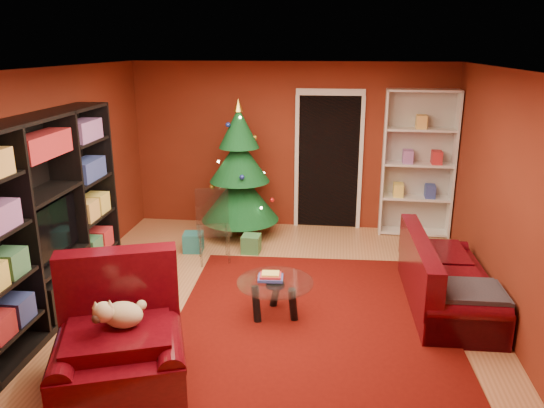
# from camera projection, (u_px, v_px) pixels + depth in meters

# --- Properties ---
(floor) EXTENTS (5.00, 5.50, 0.05)m
(floor) POSITION_uv_depth(u_px,v_px,m) (268.00, 303.00, 6.12)
(floor) COLOR #AD7146
(floor) RESTS_ON ground
(ceiling) EXTENTS (5.00, 5.50, 0.05)m
(ceiling) POSITION_uv_depth(u_px,v_px,m) (267.00, 66.00, 5.36)
(ceiling) COLOR silver
(ceiling) RESTS_ON wall_back
(wall_back) EXTENTS (5.00, 0.05, 2.60)m
(wall_back) POSITION_uv_depth(u_px,v_px,m) (291.00, 146.00, 8.37)
(wall_back) COLOR maroon
(wall_back) RESTS_ON ground
(wall_left) EXTENTS (0.05, 5.50, 2.60)m
(wall_left) POSITION_uv_depth(u_px,v_px,m) (48.00, 185.00, 6.04)
(wall_left) COLOR maroon
(wall_left) RESTS_ON ground
(wall_right) EXTENTS (0.05, 5.50, 2.60)m
(wall_right) POSITION_uv_depth(u_px,v_px,m) (511.00, 201.00, 5.43)
(wall_right) COLOR maroon
(wall_right) RESTS_ON ground
(doorway) EXTENTS (1.06, 0.60, 2.16)m
(doorway) POSITION_uv_depth(u_px,v_px,m) (328.00, 163.00, 8.33)
(doorway) COLOR black
(doorway) RESTS_ON floor
(rug) EXTENTS (3.04, 3.50, 0.02)m
(rug) POSITION_uv_depth(u_px,v_px,m) (313.00, 320.00, 5.67)
(rug) COLOR #550C07
(rug) RESTS_ON floor
(media_unit) EXTENTS (0.50, 2.82, 2.15)m
(media_unit) POSITION_uv_depth(u_px,v_px,m) (45.00, 220.00, 5.54)
(media_unit) COLOR black
(media_unit) RESTS_ON floor
(christmas_tree) EXTENTS (1.47, 1.47, 2.11)m
(christmas_tree) POSITION_uv_depth(u_px,v_px,m) (240.00, 171.00, 7.94)
(christmas_tree) COLOR #0B411C
(christmas_tree) RESTS_ON floor
(gift_box_teal) EXTENTS (0.30, 0.30, 0.27)m
(gift_box_teal) POSITION_uv_depth(u_px,v_px,m) (193.00, 242.00, 7.56)
(gift_box_teal) COLOR #1F7277
(gift_box_teal) RESTS_ON floor
(gift_box_green) EXTENTS (0.26, 0.26, 0.25)m
(gift_box_green) POSITION_uv_depth(u_px,v_px,m) (251.00, 244.00, 7.52)
(gift_box_green) COLOR #347941
(gift_box_green) RESTS_ON floor
(white_bookshelf) EXTENTS (1.07, 0.42, 2.28)m
(white_bookshelf) POSITION_uv_depth(u_px,v_px,m) (418.00, 164.00, 8.00)
(white_bookshelf) COLOR white
(white_bookshelf) RESTS_ON floor
(armchair) EXTENTS (1.47, 1.47, 0.90)m
(armchair) POSITION_uv_depth(u_px,v_px,m) (119.00, 342.00, 4.43)
(armchair) COLOR #3C040B
(armchair) RESTS_ON rug
(dog) EXTENTS (0.48, 0.42, 0.29)m
(dog) POSITION_uv_depth(u_px,v_px,m) (123.00, 315.00, 4.43)
(dog) COLOR beige
(dog) RESTS_ON armchair
(sofa) EXTENTS (0.89, 1.89, 0.80)m
(sofa) POSITION_uv_depth(u_px,v_px,m) (449.00, 273.00, 5.89)
(sofa) COLOR #3C040B
(sofa) RESTS_ON rug
(coffee_table) EXTENTS (0.88, 0.88, 0.51)m
(coffee_table) POSITION_uv_depth(u_px,v_px,m) (275.00, 299.00, 5.70)
(coffee_table) COLOR gray
(coffee_table) RESTS_ON rug
(acrylic_chair) EXTENTS (0.58, 0.60, 0.88)m
(acrylic_chair) POSITION_uv_depth(u_px,v_px,m) (214.00, 230.00, 7.13)
(acrylic_chair) COLOR #66605B
(acrylic_chair) RESTS_ON rug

